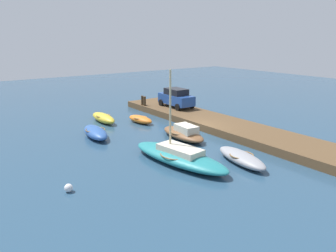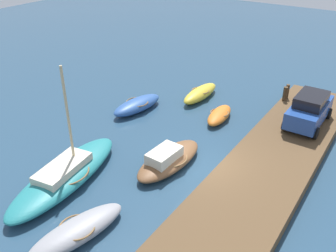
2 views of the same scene
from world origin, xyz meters
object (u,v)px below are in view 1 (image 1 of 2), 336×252
at_px(motorboat_brown, 184,133).
at_px(mooring_post_mid_west, 142,100).
at_px(rowboat_yellow, 103,118).
at_px(dinghy_orange, 140,119).
at_px(sailboat_teal, 179,156).
at_px(marker_buoy, 69,188).
at_px(rowboat_blue, 95,132).
at_px(rowboat_grey, 241,158).
at_px(parked_car, 176,98).
at_px(mooring_post_west, 145,101).

bearing_deg(motorboat_brown, mooring_post_mid_west, -11.09).
distance_m(rowboat_yellow, mooring_post_mid_west, 5.66).
height_order(dinghy_orange, mooring_post_mid_west, mooring_post_mid_west).
distance_m(sailboat_teal, marker_buoy, 6.64).
distance_m(rowboat_blue, rowboat_yellow, 4.55).
relative_size(sailboat_teal, rowboat_grey, 1.71).
relative_size(sailboat_teal, parked_car, 1.87).
distance_m(sailboat_teal, mooring_post_west, 14.45).
relative_size(sailboat_teal, mooring_post_mid_west, 7.95).
height_order(rowboat_yellow, parked_car, parked_car).
height_order(parked_car, marker_buoy, parked_car).
bearing_deg(dinghy_orange, rowboat_yellow, 43.59).
distance_m(sailboat_teal, motorboat_brown, 4.93).
relative_size(rowboat_yellow, parked_car, 0.97).
distance_m(rowboat_blue, motorboat_brown, 6.51).
distance_m(rowboat_grey, dinghy_orange, 11.68).
bearing_deg(rowboat_blue, parked_car, -65.06).
bearing_deg(dinghy_orange, marker_buoy, 127.34).
bearing_deg(marker_buoy, rowboat_grey, -103.16).
bearing_deg(rowboat_yellow, mooring_post_west, -71.84).
bearing_deg(rowboat_grey, dinghy_orange, 10.78).
relative_size(mooring_post_mid_west, marker_buoy, 2.24).
xyz_separation_m(rowboat_yellow, motorboat_brown, (-7.90, -2.64, 0.04)).
relative_size(motorboat_brown, marker_buoy, 10.91).
height_order(sailboat_teal, rowboat_yellow, sailboat_teal).
bearing_deg(rowboat_yellow, parked_car, -95.10).
bearing_deg(marker_buoy, sailboat_teal, -90.77).
distance_m(rowboat_yellow, rowboat_grey, 13.95).
height_order(sailboat_teal, marker_buoy, sailboat_teal).
xyz_separation_m(sailboat_teal, motorboat_brown, (3.69, -3.26, -0.04)).
bearing_deg(parked_car, rowboat_grey, 159.75).
bearing_deg(motorboat_brown, sailboat_teal, 142.02).
relative_size(rowboat_yellow, marker_buoy, 9.22).
xyz_separation_m(rowboat_grey, parked_car, (12.97, -4.95, 1.16)).
distance_m(rowboat_blue, parked_car, 10.29).
xyz_separation_m(mooring_post_mid_west, marker_buoy, (-13.57, 12.48, -0.83)).
xyz_separation_m(rowboat_blue, dinghy_orange, (1.76, -4.94, -0.08)).
bearing_deg(marker_buoy, mooring_post_west, -43.59).
bearing_deg(parked_car, rowboat_blue, 107.98).
xyz_separation_m(sailboat_teal, rowboat_grey, (-2.16, -2.99, -0.11)).
bearing_deg(mooring_post_mid_west, rowboat_grey, 169.77).
relative_size(rowboat_yellow, dinghy_orange, 1.29).
relative_size(rowboat_blue, parked_car, 1.00).
distance_m(rowboat_blue, marker_buoy, 9.05).
bearing_deg(mooring_post_west, dinghy_orange, 143.40).
relative_size(rowboat_blue, mooring_post_mid_west, 4.27).
relative_size(mooring_post_west, marker_buoy, 2.22).
height_order(sailboat_teal, mooring_post_west, sailboat_teal).
height_order(sailboat_teal, motorboat_brown, sailboat_teal).
height_order(sailboat_teal, rowboat_grey, sailboat_teal).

